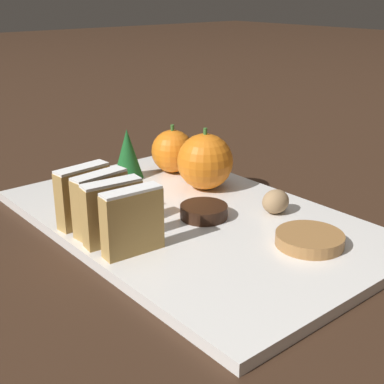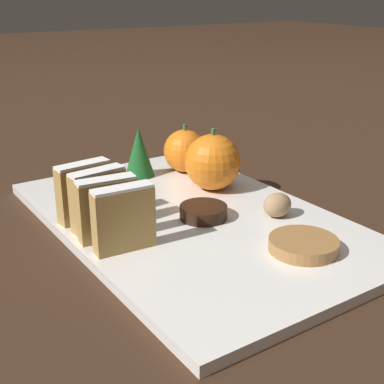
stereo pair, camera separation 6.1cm
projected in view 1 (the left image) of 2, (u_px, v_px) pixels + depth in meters
ground_plane at (192, 225)px, 0.63m from camera, size 6.00×6.00×0.00m
serving_platter at (192, 221)px, 0.63m from camera, size 0.29×0.45×0.01m
stollen_slice_front at (132, 221)px, 0.53m from camera, size 0.06×0.02×0.07m
stollen_slice_second at (113, 213)px, 0.55m from camera, size 0.06×0.03×0.07m
stollen_slice_third at (101, 203)px, 0.57m from camera, size 0.06×0.02×0.07m
stollen_slice_fourth at (83, 196)px, 0.59m from camera, size 0.06×0.02×0.07m
orange_near at (205, 161)px, 0.70m from camera, size 0.07×0.07×0.08m
orange_far at (173, 151)px, 0.77m from camera, size 0.06×0.06×0.07m
walnut at (276, 202)px, 0.63m from camera, size 0.03×0.03×0.03m
chocolate_cookie at (204, 211)px, 0.62m from camera, size 0.06×0.06×0.01m
gingerbread_cookie at (310, 239)px, 0.55m from camera, size 0.07×0.07×0.01m
evergreen_sprig at (128, 154)px, 0.74m from camera, size 0.04×0.04×0.07m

